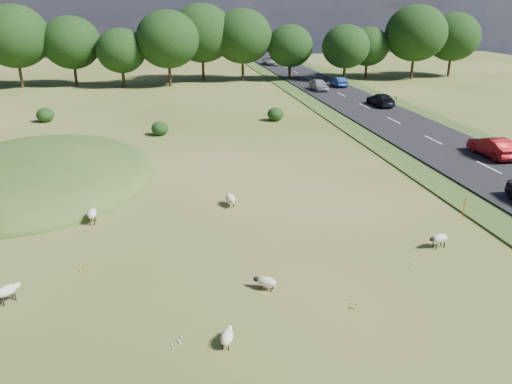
# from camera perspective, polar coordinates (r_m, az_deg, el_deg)

# --- Properties ---
(ground) EXTENTS (160.00, 160.00, 0.00)m
(ground) POSITION_cam_1_polar(r_m,az_deg,el_deg) (44.65, -6.23, 5.75)
(ground) COLOR #41571B
(ground) RESTS_ON ground
(mound) EXTENTS (16.00, 20.00, 4.00)m
(mound) POSITION_cam_1_polar(r_m,az_deg,el_deg) (37.98, -23.60, 1.44)
(mound) COLOR #33561E
(mound) RESTS_ON ground
(road) EXTENTS (8.00, 150.00, 0.25)m
(road) POSITION_cam_1_polar(r_m,az_deg,el_deg) (58.89, 13.00, 9.09)
(road) COLOR black
(road) RESTS_ON ground
(treeline) EXTENTS (96.28, 14.66, 11.70)m
(treeline) POSITION_cam_1_polar(r_m,az_deg,el_deg) (78.69, -9.30, 16.86)
(treeline) COLOR black
(treeline) RESTS_ON ground
(shrubs) EXTENTS (25.21, 9.54, 1.45)m
(shrubs) POSITION_cam_1_polar(r_m,az_deg,el_deg) (51.61, -11.46, 8.28)
(shrubs) COLOR black
(shrubs) RESTS_ON ground
(marker_post) EXTENTS (0.06, 0.06, 1.20)m
(marker_post) POSITION_cam_1_polar(r_m,az_deg,el_deg) (30.65, 22.67, -1.59)
(marker_post) COLOR #D8590C
(marker_post) RESTS_ON ground
(sheep_0) EXTENTS (1.09, 0.64, 0.76)m
(sheep_0) POSITION_cam_1_polar(r_m,az_deg,el_deg) (26.34, 20.20, -5.00)
(sheep_0) COLOR beige
(sheep_0) RESTS_ON ground
(sheep_1) EXTENTS (0.67, 1.29, 0.73)m
(sheep_1) POSITION_cam_1_polar(r_m,az_deg,el_deg) (29.91, -2.95, -0.77)
(sheep_1) COLOR beige
(sheep_1) RESTS_ON ground
(sheep_2) EXTENTS (0.50, 1.13, 0.82)m
(sheep_2) POSITION_cam_1_polar(r_m,az_deg,el_deg) (28.93, -18.24, -2.36)
(sheep_2) COLOR beige
(sheep_2) RESTS_ON ground
(sheep_3) EXTENTS (1.04, 0.82, 0.59)m
(sheep_3) POSITION_cam_1_polar(r_m,az_deg,el_deg) (21.42, 1.12, -10.21)
(sheep_3) COLOR beige
(sheep_3) RESTS_ON ground
(sheep_4) EXTENTS (0.68, 1.05, 0.58)m
(sheep_4) POSITION_cam_1_polar(r_m,az_deg,el_deg) (18.36, -3.33, -16.15)
(sheep_4) COLOR beige
(sheep_4) RESTS_ON ground
(sheep_5) EXTENTS (0.99, 0.97, 0.76)m
(sheep_5) POSITION_cam_1_polar(r_m,az_deg,el_deg) (22.84, -26.55, -10.05)
(sheep_5) COLOR beige
(sheep_5) RESTS_ON ground
(car_1) EXTENTS (1.61, 4.61, 1.52)m
(car_1) POSITION_cam_1_polar(r_m,az_deg,el_deg) (43.03, 25.44, 4.68)
(car_1) COLOR maroon
(car_1) RESTS_ON road
(car_2) EXTENTS (1.98, 4.87, 1.41)m
(car_2) POSITION_cam_1_polar(r_m,az_deg,el_deg) (61.14, 14.07, 10.21)
(car_2) COLOR black
(car_2) RESTS_ON road
(car_3) EXTENTS (1.42, 4.08, 1.34)m
(car_3) POSITION_cam_1_polar(r_m,az_deg,el_deg) (74.83, 9.42, 12.32)
(car_3) COLOR navy
(car_3) RESTS_ON road
(car_4) EXTENTS (2.52, 5.47, 1.52)m
(car_4) POSITION_cam_1_polar(r_m,az_deg,el_deg) (102.13, 1.72, 14.77)
(car_4) COLOR #B6B9BF
(car_4) RESTS_ON road
(car_5) EXTENTS (1.81, 4.49, 1.53)m
(car_5) POSITION_cam_1_polar(r_m,az_deg,el_deg) (71.10, 7.19, 12.08)
(car_5) COLOR #A7AAAE
(car_5) RESTS_ON road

